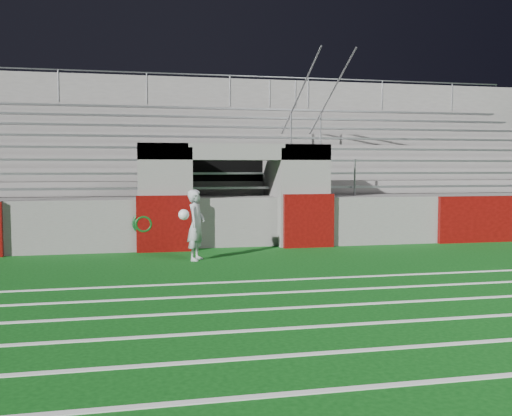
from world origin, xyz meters
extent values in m
plane|color=#0B4510|center=(0.00, 0.00, 0.00)|extent=(90.00, 90.00, 0.00)
cube|color=white|center=(0.00, -6.00, 0.01)|extent=(28.00, 0.09, 0.01)
cube|color=white|center=(0.00, -5.00, 0.01)|extent=(28.00, 0.09, 0.01)
cube|color=white|center=(0.00, -4.00, 0.01)|extent=(28.00, 0.09, 0.01)
cube|color=white|center=(0.00, -3.00, 0.01)|extent=(28.00, 0.09, 0.01)
cube|color=white|center=(0.00, -2.00, 0.01)|extent=(28.00, 0.09, 0.01)
cube|color=white|center=(0.00, -1.00, 0.01)|extent=(28.00, 0.09, 0.01)
cube|color=slate|center=(7.70, 3.17, 0.62)|extent=(10.60, 0.35, 1.25)
cube|color=slate|center=(-1.80, 3.50, 1.30)|extent=(1.20, 1.00, 2.60)
cube|color=slate|center=(1.80, 3.50, 1.30)|extent=(1.20, 1.00, 2.60)
cube|color=black|center=(0.00, 5.20, 1.25)|extent=(2.60, 0.20, 2.50)
cube|color=slate|center=(-1.15, 4.10, 1.25)|extent=(0.10, 2.20, 2.50)
cube|color=slate|center=(1.15, 4.10, 1.25)|extent=(0.10, 2.20, 2.50)
cube|color=slate|center=(0.00, 3.50, 2.40)|extent=(4.80, 1.00, 0.40)
cube|color=slate|center=(0.00, 7.35, 1.15)|extent=(26.00, 8.00, 0.20)
cube|color=slate|center=(0.00, 7.35, 0.53)|extent=(26.00, 8.00, 1.05)
cube|color=#4D0706|center=(-1.80, 2.94, 0.68)|extent=(1.30, 0.15, 1.35)
cube|color=#4D0706|center=(1.80, 2.94, 0.68)|extent=(1.30, 0.15, 1.35)
cube|color=#4D0706|center=(6.50, 2.94, 0.62)|extent=(2.20, 0.15, 1.25)
cube|color=gray|center=(0.00, 4.43, 1.47)|extent=(23.00, 0.28, 0.06)
cube|color=slate|center=(0.00, 5.28, 1.44)|extent=(24.00, 0.75, 0.38)
cube|color=gray|center=(0.00, 5.18, 1.85)|extent=(23.00, 0.28, 0.06)
cube|color=slate|center=(0.00, 6.03, 1.63)|extent=(24.00, 0.75, 0.76)
cube|color=gray|center=(0.00, 5.93, 2.23)|extent=(23.00, 0.28, 0.06)
cube|color=slate|center=(0.00, 6.78, 1.82)|extent=(24.00, 0.75, 1.14)
cube|color=gray|center=(0.00, 6.68, 2.61)|extent=(23.00, 0.28, 0.06)
cube|color=slate|center=(0.00, 7.53, 2.01)|extent=(24.00, 0.75, 1.52)
cube|color=gray|center=(0.00, 7.43, 2.99)|extent=(23.00, 0.28, 0.06)
cube|color=slate|center=(0.00, 8.28, 2.20)|extent=(24.00, 0.75, 1.90)
cube|color=gray|center=(0.00, 8.18, 3.37)|extent=(23.00, 0.28, 0.06)
cube|color=slate|center=(0.00, 9.03, 2.39)|extent=(24.00, 0.75, 2.28)
cube|color=gray|center=(0.00, 8.93, 3.75)|extent=(23.00, 0.28, 0.06)
cube|color=slate|center=(0.00, 9.78, 2.58)|extent=(24.00, 0.75, 2.66)
cube|color=gray|center=(0.00, 9.68, 4.13)|extent=(23.00, 0.28, 0.06)
cube|color=slate|center=(0.00, 10.45, 2.65)|extent=(26.00, 0.60, 5.29)
cylinder|color=#A5A8AD|center=(2.50, 4.15, 1.75)|extent=(0.05, 0.05, 1.00)
cylinder|color=#A5A8AD|center=(2.50, 7.15, 3.27)|extent=(0.05, 0.05, 1.00)
cylinder|color=#A5A8AD|center=(2.50, 10.15, 4.79)|extent=(0.05, 0.05, 1.00)
cylinder|color=#A5A8AD|center=(2.50, 7.15, 3.77)|extent=(0.05, 6.02, 3.08)
cylinder|color=#A5A8AD|center=(3.50, 4.15, 1.75)|extent=(0.05, 0.05, 1.00)
cylinder|color=#A5A8AD|center=(3.50, 7.15, 3.27)|extent=(0.05, 0.05, 1.00)
cylinder|color=#A5A8AD|center=(3.50, 10.15, 4.79)|extent=(0.05, 0.05, 1.00)
cylinder|color=#A5A8AD|center=(3.50, 7.15, 3.77)|extent=(0.05, 6.02, 3.08)
cylinder|color=#A5A8AD|center=(-5.00, 10.15, 4.84)|extent=(0.05, 0.05, 1.10)
cylinder|color=#A5A8AD|center=(-2.00, 10.15, 4.84)|extent=(0.05, 0.05, 1.10)
cylinder|color=#A5A8AD|center=(1.00, 10.15, 4.84)|extent=(0.05, 0.05, 1.10)
cylinder|color=#A5A8AD|center=(4.00, 10.15, 4.84)|extent=(0.05, 0.05, 1.10)
cylinder|color=#A5A8AD|center=(7.00, 10.15, 4.84)|extent=(0.05, 0.05, 1.10)
cylinder|color=#A5A8AD|center=(10.00, 10.15, 4.84)|extent=(0.05, 0.05, 1.10)
cylinder|color=#A5A8AD|center=(0.00, 10.15, 5.39)|extent=(24.00, 0.05, 0.05)
imported|color=#AAAEB4|center=(-1.18, 1.55, 0.77)|extent=(0.56, 0.66, 1.54)
sphere|color=white|center=(-1.46, 1.43, 1.01)|extent=(0.23, 0.23, 0.23)
torus|color=#0C3E18|center=(-2.28, 2.95, 0.70)|extent=(0.54, 0.10, 0.54)
torus|color=#0D4113|center=(-2.28, 2.90, 0.68)|extent=(0.43, 0.08, 0.43)
camera|label=1|loc=(-2.47, -10.73, 2.00)|focal=40.00mm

